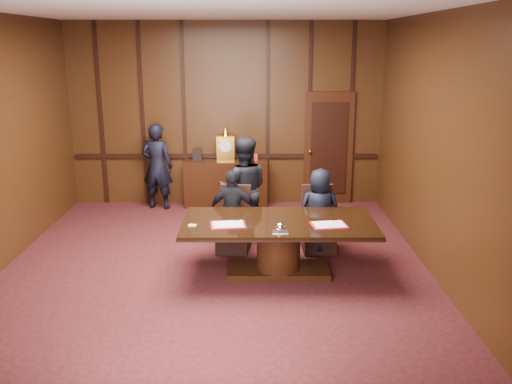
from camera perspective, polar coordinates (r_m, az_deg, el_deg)
room at (r=7.23m, az=-4.03°, el=4.51°), size 7.00×7.04×3.50m
sideboard at (r=10.55m, az=-3.15°, el=1.12°), size 1.60×0.45×1.54m
conference_table at (r=7.43m, az=2.39°, el=-4.89°), size 2.62×1.32×0.76m
folder_left at (r=7.18m, az=-2.96°, el=-3.45°), size 0.50×0.39×0.02m
folder_right at (r=7.23m, az=7.68°, el=-3.44°), size 0.50×0.39×0.02m
inkstand at (r=6.91m, az=2.58°, el=-3.81°), size 0.20×0.14×0.12m
notepad at (r=7.19m, az=-6.73°, el=-3.50°), size 0.11×0.08×0.01m
chair_left at (r=8.33m, az=-2.34°, el=-4.20°), size 0.54×0.54×0.99m
chair_right at (r=8.38m, az=6.56°, el=-4.17°), size 0.51×0.51×0.99m
signatory_left at (r=8.15m, az=-2.41°, el=-2.10°), size 0.77×0.38×1.27m
signatory_right at (r=8.20m, az=6.71°, el=-2.00°), size 0.67×0.46×1.30m
witness_left at (r=10.47m, az=-10.35°, el=2.67°), size 0.66×0.49×1.65m
witness_right at (r=8.60m, az=-1.35°, el=0.27°), size 0.83×0.66×1.68m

